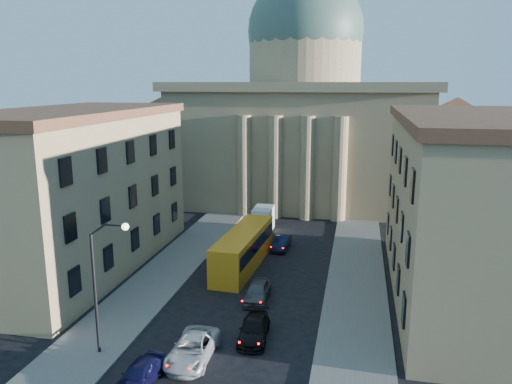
# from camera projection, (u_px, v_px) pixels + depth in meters

# --- Properties ---
(sidewalk_left) EXTENTS (5.00, 60.00, 0.15)m
(sidewalk_left) POSITION_uv_depth(u_px,v_px,m) (149.00, 289.00, 41.69)
(sidewalk_left) COLOR #605D58
(sidewalk_left) RESTS_ON ground
(sidewalk_right) EXTENTS (5.00, 60.00, 0.15)m
(sidewalk_right) POSITION_uv_depth(u_px,v_px,m) (356.00, 307.00, 38.32)
(sidewalk_right) COLOR #605D58
(sidewalk_right) RESTS_ON ground
(church) EXTENTS (68.02, 28.76, 36.60)m
(church) POSITION_uv_depth(u_px,v_px,m) (303.00, 118.00, 73.27)
(church) COLOR #887254
(church) RESTS_ON ground
(building_left) EXTENTS (11.60, 26.60, 14.70)m
(building_left) POSITION_uv_depth(u_px,v_px,m) (76.00, 189.00, 45.61)
(building_left) COLOR #9C845B
(building_left) RESTS_ON ground
(building_right) EXTENTS (11.60, 26.60, 14.70)m
(building_right) POSITION_uv_depth(u_px,v_px,m) (471.00, 208.00, 38.87)
(building_right) COLOR #9C845B
(building_right) RESTS_ON ground
(street_lamp) EXTENTS (2.62, 0.44, 8.83)m
(street_lamp) POSITION_uv_depth(u_px,v_px,m) (102.00, 277.00, 30.70)
(street_lamp) COLOR black
(street_lamp) RESTS_ON ground
(car_left_near) EXTENTS (2.05, 4.30, 1.42)m
(car_left_near) POSITION_uv_depth(u_px,v_px,m) (140.00, 374.00, 28.46)
(car_left_near) COLOR black
(car_left_near) RESTS_ON ground
(car_left_mid) EXTENTS (2.48, 5.31, 1.47)m
(car_left_mid) POSITION_uv_depth(u_px,v_px,m) (192.00, 349.00, 31.11)
(car_left_mid) COLOR silver
(car_left_mid) RESTS_ON ground
(car_right_mid) EXTENTS (2.18, 4.73, 1.34)m
(car_right_mid) POSITION_uv_depth(u_px,v_px,m) (254.00, 329.00, 33.70)
(car_right_mid) COLOR black
(car_right_mid) RESTS_ON ground
(car_right_far) EXTENTS (1.94, 4.53, 1.52)m
(car_right_far) POSITION_uv_depth(u_px,v_px,m) (257.00, 291.00, 39.61)
(car_right_far) COLOR #47474B
(car_right_far) RESTS_ON ground
(car_right_distant) EXTENTS (1.62, 4.07, 1.32)m
(car_right_distant) POSITION_uv_depth(u_px,v_px,m) (282.00, 243.00, 51.73)
(car_right_distant) COLOR black
(car_right_distant) RESTS_ON ground
(city_bus) EXTENTS (3.49, 12.29, 3.42)m
(city_bus) POSITION_uv_depth(u_px,v_px,m) (243.00, 248.00, 46.70)
(city_bus) COLOR orange
(city_bus) RESTS_ON ground
(box_truck) EXTENTS (2.16, 5.32, 2.91)m
(box_truck) POSITION_uv_depth(u_px,v_px,m) (262.00, 222.00, 56.77)
(box_truck) COLOR silver
(box_truck) RESTS_ON ground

